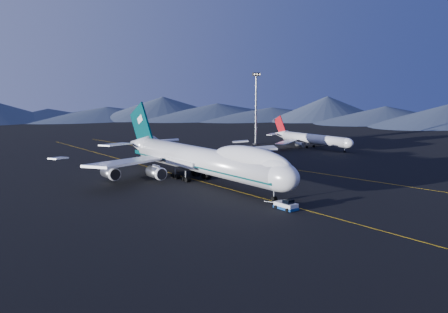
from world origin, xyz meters
TOP-DOWN VIEW (x-y plane):
  - ground at (0.00, 0.00)m, footprint 500.00×500.00m
  - taxiway_line_main at (0.00, 0.00)m, footprint 0.25×220.00m
  - taxiway_line_side at (30.00, 10.00)m, footprint 28.08×198.09m
  - mountain_ridge at (124.84, 10.92)m, footprint 374.91×567.11m
  - boeing_747 at (0.00, 0.03)m, footprint 59.62×72.43m
  - pushback_tug at (-2.84, -33.02)m, footprint 2.86×4.94m
  - second_jet at (71.99, 29.58)m, footprint 36.16×40.85m
  - service_van at (30.00, 12.44)m, footprint 2.33×4.52m
  - floodlight_mast at (62.26, 51.18)m, footprint 3.59×2.69m

SIDE VIEW (x-z plane):
  - ground at x=0.00m, z-range 0.00..0.00m
  - taxiway_line_main at x=0.00m, z-range 0.01..0.01m
  - taxiway_line_side at x=30.00m, z-range 0.01..0.01m
  - service_van at x=30.00m, z-range 0.00..1.22m
  - pushback_tug at x=-2.84m, z-range -0.40..1.75m
  - second_jet at x=71.99m, z-range -2.29..9.33m
  - boeing_747 at x=0.00m, z-range -3.87..15.50m
  - mountain_ridge at x=124.84m, z-range 0.00..12.00m
  - floodlight_mast at x=62.26m, z-range 0.19..29.26m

